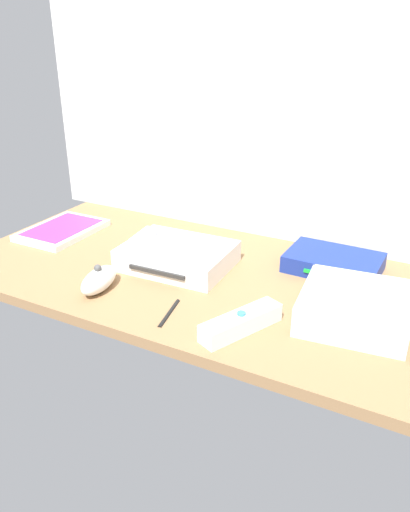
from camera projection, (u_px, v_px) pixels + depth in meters
The scene contains 10 objects.
ground_plane at pixel (205, 279), 98.75cm from camera, with size 100.00×48.00×2.00cm, color #936D47.
back_wall at pixel (260, 91), 104.74cm from camera, with size 110.00×1.20×64.00cm, color silver.
game_console at pixel (178, 256), 101.09cm from camera, with size 21.58×17.10×4.40cm.
mini_computer at pixel (354, 307), 81.79cm from camera, with size 18.71×18.71×5.30cm.
game_case at pixel (62, 230), 117.70cm from camera, with size 13.71×19.08×1.56cm.
network_router at pixel (334, 263), 99.37cm from camera, with size 18.22×12.63×3.40cm.
remote_wand at pixel (241, 323), 79.57cm from camera, with size 9.34×14.98×3.40cm.
remote_nunchuk at pixel (99, 280), 91.88cm from camera, with size 5.73×10.51×5.10cm.
remote_classic_pad at pixel (170, 242), 99.34cm from camera, with size 15.29×9.74×2.40cm.
stylus_pen at pixel (169, 312), 84.86cm from camera, with size 0.70×0.70×9.00cm, color black.
Camera 1 is at (41.25, -77.58, 44.29)cm, focal length 35.27 mm.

